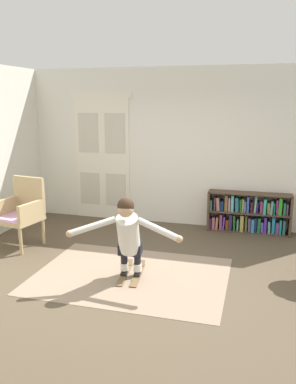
# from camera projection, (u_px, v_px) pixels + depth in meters

# --- Properties ---
(ground_plane) EXTENTS (7.20, 7.20, 0.00)m
(ground_plane) POSITION_uv_depth(u_px,v_px,m) (144.00, 279.00, 5.25)
(ground_plane) COLOR brown
(back_wall) EXTENTS (6.00, 0.10, 2.90)m
(back_wall) POSITION_uv_depth(u_px,v_px,m) (183.00, 148.00, 7.37)
(back_wall) COLOR silver
(back_wall) RESTS_ON ground
(double_door) EXTENTS (1.22, 0.05, 2.45)m
(double_door) POSITION_uv_depth(u_px,v_px,m) (102.00, 157.00, 7.78)
(double_door) COLOR silver
(double_door) RESTS_ON ground
(rug) EXTENTS (2.55, 1.88, 0.01)m
(rug) POSITION_uv_depth(u_px,v_px,m) (131.00, 275.00, 5.36)
(rug) COLOR gray
(rug) RESTS_ON ground
(bookshelf) EXTENTS (1.45, 0.30, 0.71)m
(bookshelf) POSITION_uv_depth(u_px,v_px,m) (248.00, 214.00, 7.10)
(bookshelf) COLOR #4E382A
(bookshelf) RESTS_ON ground
(wicker_chair) EXTENTS (0.70, 0.70, 1.10)m
(wicker_chair) POSITION_uv_depth(u_px,v_px,m) (22.00, 211.00, 6.37)
(wicker_chair) COLOR tan
(wicker_chair) RESTS_ON ground
(skis_pair) EXTENTS (0.36, 0.77, 0.07)m
(skis_pair) POSITION_uv_depth(u_px,v_px,m) (131.00, 273.00, 5.38)
(skis_pair) COLOR brown
(skis_pair) RESTS_ON rug
(person_skier) EXTENTS (1.43, 0.70, 1.07)m
(person_skier) POSITION_uv_depth(u_px,v_px,m) (128.00, 233.00, 5.05)
(person_skier) COLOR white
(person_skier) RESTS_ON skis_pair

